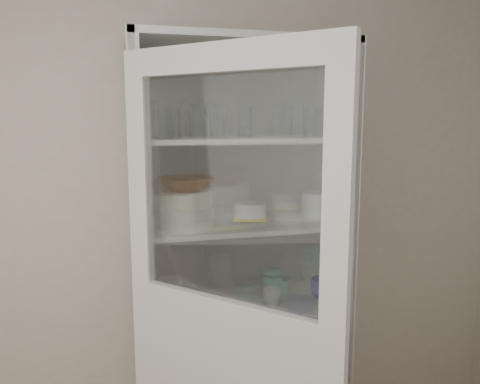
{
  "coord_description": "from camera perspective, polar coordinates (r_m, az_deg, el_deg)",
  "views": [
    {
      "loc": [
        -0.34,
        -0.84,
        1.75
      ],
      "look_at": [
        0.2,
        1.27,
        1.4
      ],
      "focal_mm": 35.0,
      "sensor_mm": 36.0,
      "label": 1
    }
  ],
  "objects": [
    {
      "name": "tumbler_4",
      "position": [
        2.12,
        7.17,
        8.59
      ],
      "size": [
        0.08,
        0.08,
        0.15
      ],
      "primitive_type": "cylinder",
      "rotation": [
        0.0,
        0.0,
        -0.1
      ],
      "color": "silver",
      "rests_on": "shelf_glass"
    },
    {
      "name": "goblet_3",
      "position": [
        2.4,
        8.92,
        8.64
      ],
      "size": [
        0.07,
        0.07,
        0.15
      ],
      "primitive_type": null,
      "color": "silver",
      "rests_on": "shelf_glass"
    },
    {
      "name": "mug_teal",
      "position": [
        2.43,
        5.17,
        -11.36
      ],
      "size": [
        0.12,
        0.12,
        0.09
      ],
      "primitive_type": "imported",
      "rotation": [
        0.0,
        0.0,
        0.39
      ],
      "color": "teal",
      "rests_on": "shelf_mugs"
    },
    {
      "name": "tumbler_1",
      "position": [
        1.99,
        -8.11,
        8.2
      ],
      "size": [
        0.08,
        0.08,
        0.12
      ],
      "primitive_type": "cylinder",
      "rotation": [
        0.0,
        0.0,
        0.26
      ],
      "color": "silver",
      "rests_on": "shelf_glass"
    },
    {
      "name": "plate_stack_front",
      "position": [
        2.11,
        -6.51,
        -3.04
      ],
      "size": [
        0.25,
        0.25,
        0.1
      ],
      "primitive_type": "cylinder",
      "color": "silver",
      "rests_on": "shelf_plates"
    },
    {
      "name": "white_canister",
      "position": [
        2.28,
        -8.49,
        -12.08
      ],
      "size": [
        0.13,
        0.13,
        0.14
      ],
      "primitive_type": "cylinder",
      "rotation": [
        0.0,
        0.0,
        -0.13
      ],
      "color": "silver",
      "rests_on": "shelf_mugs"
    },
    {
      "name": "tumbler_2",
      "position": [
        2.01,
        -2.69,
        8.47
      ],
      "size": [
        0.07,
        0.07,
        0.14
      ],
      "primitive_type": "cylinder",
      "rotation": [
        0.0,
        0.0,
        0.06
      ],
      "color": "silver",
      "rests_on": "shelf_glass"
    },
    {
      "name": "tumbler_6",
      "position": [
        2.19,
        9.86,
        8.48
      ],
      "size": [
        0.08,
        0.08,
        0.14
      ],
      "primitive_type": "cylinder",
      "rotation": [
        0.0,
        0.0,
        -0.08
      ],
      "color": "silver",
      "rests_on": "shelf_glass"
    },
    {
      "name": "teal_jar",
      "position": [
        2.42,
        3.98,
        -11.01
      ],
      "size": [
        0.1,
        0.1,
        0.12
      ],
      "color": "teal",
      "rests_on": "shelf_mugs"
    },
    {
      "name": "goblet_1",
      "position": [
        2.23,
        -3.49,
        9.06
      ],
      "size": [
        0.08,
        0.08,
        0.18
      ],
      "primitive_type": null,
      "color": "silver",
      "rests_on": "shelf_glass"
    },
    {
      "name": "cupboard_door",
      "position": [
        1.83,
        -1.58,
        -19.6
      ],
      "size": [
        0.65,
        0.68,
        2.0
      ],
      "rotation": [
        0.0,
        0.0,
        -0.81
      ],
      "color": "silver",
      "rests_on": "floor"
    },
    {
      "name": "grey_bowl_stack",
      "position": [
        2.37,
        9.11,
        -1.48
      ],
      "size": [
        0.13,
        0.13,
        0.12
      ],
      "primitive_type": "cylinder",
      "color": "white",
      "rests_on": "shelf_plates"
    },
    {
      "name": "glass_platter",
      "position": [
        2.21,
        1.21,
        -3.49
      ],
      "size": [
        0.36,
        0.36,
        0.02
      ],
      "primitive_type": "cylinder",
      "rotation": [
        0.0,
        0.0,
        0.02
      ],
      "color": "silver",
      "rests_on": "shelf_plates"
    },
    {
      "name": "cream_dish",
      "position": [
        2.45,
        -5.45,
        -21.69
      ],
      "size": [
        0.31,
        0.31,
        0.08
      ],
      "primitive_type": "imported",
      "rotation": [
        0.0,
        0.0,
        0.22
      ],
      "color": "silver",
      "rests_on": "shelf_bot"
    },
    {
      "name": "yellow_trivet",
      "position": [
        2.2,
        1.21,
        -3.1
      ],
      "size": [
        0.19,
        0.19,
        0.01
      ],
      "primitive_type": "cube",
      "rotation": [
        0.0,
        0.0,
        -0.27
      ],
      "color": "yellow",
      "rests_on": "glass_platter"
    },
    {
      "name": "tumbler_3",
      "position": [
        2.06,
        0.61,
        8.35
      ],
      "size": [
        0.08,
        0.08,
        0.13
      ],
      "primitive_type": "cylinder",
      "rotation": [
        0.0,
        0.0,
        -0.2
      ],
      "color": "silver",
      "rests_on": "shelf_glass"
    },
    {
      "name": "mug_white",
      "position": [
        2.29,
        3.9,
        -12.66
      ],
      "size": [
        0.1,
        0.1,
        0.08
      ],
      "primitive_type": "imported",
      "rotation": [
        0.0,
        0.0,
        -0.13
      ],
      "color": "silver",
      "rests_on": "shelf_mugs"
    },
    {
      "name": "goblet_2",
      "position": [
        2.35,
        5.43,
        8.88
      ],
      "size": [
        0.08,
        0.08,
        0.17
      ],
      "primitive_type": null,
      "color": "silver",
      "rests_on": "shelf_glass"
    },
    {
      "name": "mug_blue",
      "position": [
        2.4,
        10.13,
        -11.5
      ],
      "size": [
        0.14,
        0.14,
        0.1
      ],
      "primitive_type": "imported",
      "rotation": [
        0.0,
        0.0,
        -0.11
      ],
      "color": "#0A1595",
      "rests_on": "shelf_mugs"
    },
    {
      "name": "pantry_cabinet",
      "position": [
        2.38,
        -0.37,
        -10.81
      ],
      "size": [
        1.0,
        0.45,
        2.1
      ],
      "color": "silver",
      "rests_on": "floor"
    },
    {
      "name": "tumbler_8",
      "position": [
        2.15,
        -5.25,
        8.6
      ],
      "size": [
        0.09,
        0.09,
        0.15
      ],
      "primitive_type": "cylinder",
      "rotation": [
        0.0,
        0.0,
        0.3
      ],
      "color": "silver",
      "rests_on": "shelf_glass"
    },
    {
      "name": "terracotta_bowl",
      "position": [
        2.08,
        -6.58,
        1.02
      ],
      "size": [
        0.3,
        0.3,
        0.06
      ],
      "primitive_type": "imported",
      "rotation": [
        0.0,
        0.0,
        0.28
      ],
      "color": "brown",
      "rests_on": "cream_bowl"
    },
    {
      "name": "wall_back",
      "position": [
        2.41,
        -5.94,
        -1.78
      ],
      "size": [
        3.6,
        0.02,
        2.6
      ],
      "primitive_type": "cube",
      "color": "#BCAF9B",
      "rests_on": "ground"
    },
    {
      "name": "tumbler_7",
      "position": [
        2.11,
        -10.89,
        8.2
      ],
      "size": [
        0.07,
        0.07,
        0.13
      ],
      "primitive_type": "cylinder",
      "rotation": [
        0.0,
        0.0,
        0.07
      ],
      "color": "silver",
      "rests_on": "shelf_glass"
    },
    {
      "name": "white_ramekin",
      "position": [
        2.2,
        1.22,
        -2.15
      ],
      "size": [
        0.2,
        0.2,
        0.06
      ],
      "primitive_type": "cylinder",
      "rotation": [
        0.0,
        0.0,
        0.43
      ],
      "color": "silver",
      "rests_on": "yellow_trivet"
    },
    {
      "name": "tumbler_9",
      "position": [
        2.2,
        0.64,
        8.54
      ],
      "size": [
        0.09,
        0.09,
        0.14
      ],
      "primitive_type": "cylinder",
      "rotation": [
        0.0,
        0.0,
        0.38
      ],
      "color": "silver",
      "rests_on": "shelf_glass"
    },
    {
      "name": "tumbler_5",
      "position": [
        2.15,
        8.6,
        8.48
      ],
      "size": [
        0.07,
        0.07,
        0.14
      ],
      "primitive_type": "cylinder",
      "rotation": [
        0.0,
        0.0,
        -0.02
      ],
      "color": "silver",
      "rests_on": "shelf_glass"
    },
    {
      "name": "cream_bowl",
      "position": [
        2.09,
        -6.55,
        -0.76
      ],
      "size": [
        0.27,
        0.27,
        0.07
      ],
      "primitive_type": "cylinder",
      "rotation": [
        0.0,
        0.0,
        0.15
      ],
      "color": "silver",
      "rests_on": "plate_stack_front"
    },
    {
      "name": "measuring_cups",
      "position": [
        2.25,
        -5.18,
        -13.69
      ],
      "size": [
        0.1,
        0.1,
        0.04
      ],
      "primitive_type": "cylinder",
      "color": "#B2B2B2",
      "rests_on": "shelf_mugs"
    },
    {
      "name": "tumbler_0",
      "position": [
        2.01,
        -9.22,
        8.54
      ],
      "size": [
        0.08,
        0.08,
        0.15
      ],
      "primitive_type": "cylinder",
      "rotation": [
        0.0,
        0.0,
        0.15
      ],
      "color": "silver",
      "rests_on": "shelf_glass"
    },
    {
      "name": "goblet_0",
      "position": [
        2.21,
        -10.66,
        9.0
      ],
      "size": [
        0.08,
        0.08,
        0.19
      ],
      "primitive_type": null,
      "color": "silver",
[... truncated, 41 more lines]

